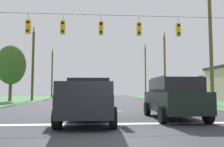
# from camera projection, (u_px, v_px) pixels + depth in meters

# --- Properties ---
(ground_plane) EXTENTS (120.00, 120.00, 0.00)m
(ground_plane) POSITION_uv_depth(u_px,v_px,m) (116.00, 138.00, 6.58)
(ground_plane) COLOR #333338
(stop_bar_stripe) EXTENTS (15.39, 0.45, 0.01)m
(stop_bar_stripe) POSITION_uv_depth(u_px,v_px,m) (110.00, 124.00, 9.37)
(stop_bar_stripe) COLOR white
(stop_bar_stripe) RESTS_ON ground
(lane_dash_0) EXTENTS (2.50, 0.15, 0.01)m
(lane_dash_0) POSITION_uv_depth(u_px,v_px,m) (104.00, 111.00, 15.33)
(lane_dash_0) COLOR white
(lane_dash_0) RESTS_ON ground
(lane_dash_1) EXTENTS (2.50, 0.15, 0.01)m
(lane_dash_1) POSITION_uv_depth(u_px,v_px,m) (101.00, 105.00, 22.24)
(lane_dash_1) COLOR white
(lane_dash_1) RESTS_ON ground
(lane_dash_2) EXTENTS (2.50, 0.15, 0.01)m
(lane_dash_2) POSITION_uv_depth(u_px,v_px,m) (100.00, 102.00, 28.95)
(lane_dash_2) COLOR white
(lane_dash_2) RESTS_ON ground
(lane_dash_3) EXTENTS (2.50, 0.15, 0.01)m
(lane_dash_3) POSITION_uv_depth(u_px,v_px,m) (99.00, 99.00, 36.63)
(lane_dash_3) COLOR white
(lane_dash_3) RESTS_ON ground
(lane_dash_4) EXTENTS (2.50, 0.15, 0.01)m
(lane_dash_4) POSITION_uv_depth(u_px,v_px,m) (98.00, 98.00, 45.84)
(lane_dash_4) COLOR white
(lane_dash_4) RESTS_ON ground
(overhead_signal_span) EXTENTS (18.62, 0.31, 7.26)m
(overhead_signal_span) POSITION_uv_depth(u_px,v_px,m) (104.00, 52.00, 15.99)
(overhead_signal_span) COLOR brown
(overhead_signal_span) RESTS_ON ground
(pickup_truck) EXTENTS (2.41, 5.46, 1.95)m
(pickup_truck) POSITION_uv_depth(u_px,v_px,m) (89.00, 100.00, 10.09)
(pickup_truck) COLOR black
(pickup_truck) RESTS_ON ground
(suv_black) EXTENTS (2.33, 4.86, 2.05)m
(suv_black) POSITION_uv_depth(u_px,v_px,m) (173.00, 97.00, 11.12)
(suv_black) COLOR black
(suv_black) RESTS_ON ground
(distant_car_crossing_white) EXTENTS (2.07, 4.33, 1.52)m
(distant_car_crossing_white) POSITION_uv_depth(u_px,v_px,m) (94.00, 96.00, 24.67)
(distant_car_crossing_white) COLOR silver
(distant_car_crossing_white) RESTS_ON ground
(utility_pole_mid_right) EXTENTS (0.31, 1.62, 10.53)m
(utility_pole_mid_right) POSITION_uv_depth(u_px,v_px,m) (211.00, 49.00, 20.06)
(utility_pole_mid_right) COLOR brown
(utility_pole_mid_right) RESTS_ON ground
(utility_pole_far_right) EXTENTS (0.29, 1.57, 10.14)m
(utility_pole_far_right) POSITION_uv_depth(u_px,v_px,m) (165.00, 67.00, 33.44)
(utility_pole_far_right) COLOR brown
(utility_pole_far_right) RESTS_ON ground
(utility_pole_near_left) EXTENTS (0.27, 1.94, 10.86)m
(utility_pole_near_left) POSITION_uv_depth(u_px,v_px,m) (145.00, 71.00, 45.61)
(utility_pole_near_left) COLOR brown
(utility_pole_near_left) RESTS_ON ground
(utility_pole_distant_right) EXTENTS (0.33, 1.87, 10.49)m
(utility_pole_distant_right) POSITION_uv_depth(u_px,v_px,m) (33.00, 64.00, 31.75)
(utility_pole_distant_right) COLOR brown
(utility_pole_distant_right) RESTS_ON ground
(utility_pole_distant_left) EXTENTS (0.29, 1.70, 9.64)m
(utility_pole_distant_left) POSITION_uv_depth(u_px,v_px,m) (52.00, 73.00, 44.27)
(utility_pole_distant_left) COLOR brown
(utility_pole_distant_left) RESTS_ON ground
(tree_roadside_right) EXTENTS (3.72, 3.72, 7.36)m
(tree_roadside_right) POSITION_uv_depth(u_px,v_px,m) (11.00, 65.00, 29.44)
(tree_roadside_right) COLOR brown
(tree_roadside_right) RESTS_ON ground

